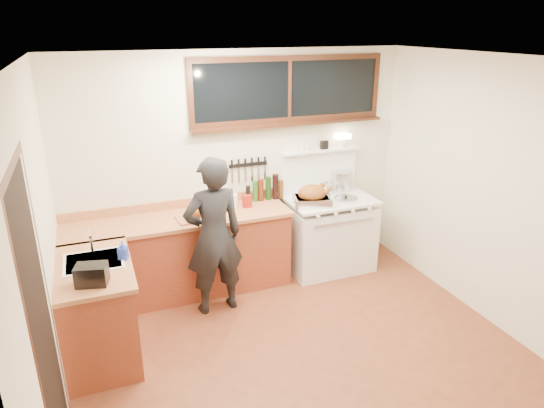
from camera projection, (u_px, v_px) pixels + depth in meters
name	position (u px, v px, depth m)	size (l,w,h in m)	color
ground_plane	(300.00, 351.00, 4.50)	(4.00, 3.50, 0.02)	brown
room_shell	(304.00, 181.00, 3.92)	(4.10, 3.60, 2.65)	silver
counter_back	(180.00, 255.00, 5.33)	(2.44, 0.64, 1.00)	maroon
counter_left	(98.00, 310.00, 4.31)	(0.64, 1.09, 0.90)	maroon
sink_unit	(94.00, 267.00, 4.24)	(0.50, 0.45, 0.37)	white
vintage_stove	(328.00, 231.00, 5.91)	(1.02, 0.74, 1.59)	white
back_window	(289.00, 97.00, 5.48)	(2.32, 0.13, 0.77)	black
left_doorway	(44.00, 331.00, 2.96)	(0.02, 1.04, 2.17)	black
knife_strip	(248.00, 166.00, 5.58)	(0.46, 0.03, 0.28)	black
man	(214.00, 237.00, 4.88)	(0.64, 0.45, 1.67)	black
soap_bottle	(123.00, 250.00, 4.24)	(0.10, 0.10, 0.17)	#243EB7
toaster	(92.00, 275.00, 3.83)	(0.27, 0.22, 0.17)	black
cutting_board	(195.00, 214.00, 5.13)	(0.39, 0.31, 0.13)	#B67148
roast_turkey	(312.00, 197.00, 5.51)	(0.48, 0.40, 0.24)	silver
stockpot	(341.00, 181.00, 6.00)	(0.32, 0.32, 0.25)	silver
saucepan	(330.00, 188.00, 5.92)	(0.15, 0.27, 0.11)	silver
pot_lid	(346.00, 198.00, 5.72)	(0.37, 0.37, 0.04)	silver
coffee_tin	(247.00, 201.00, 5.45)	(0.09, 0.08, 0.14)	maroon
pitcher	(234.00, 201.00, 5.46)	(0.10, 0.10, 0.15)	white
bottle_cluster	(266.00, 189.00, 5.66)	(0.47, 0.07, 0.30)	black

